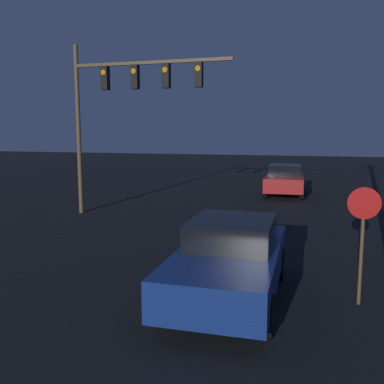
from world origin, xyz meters
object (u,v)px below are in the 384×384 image
Objects in this scene: stop_sign at (363,225)px; traffic_signal_mast at (123,95)px; car_far at (285,180)px; car_near at (230,259)px.

traffic_signal_mast is at bearing 139.93° from stop_sign.
car_far is 14.66m from stop_sign.
car_near is 0.99× the size of car_far.
car_far is at bearing -90.94° from car_near.
car_near is 0.69× the size of traffic_signal_mast.
traffic_signal_mast reaches higher than car_far.
traffic_signal_mast is (-5.70, -7.51, 3.92)m from car_far.
stop_sign reaches higher than car_near.
car_near is 14.81m from car_far.
car_far is at bearing 99.90° from stop_sign.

